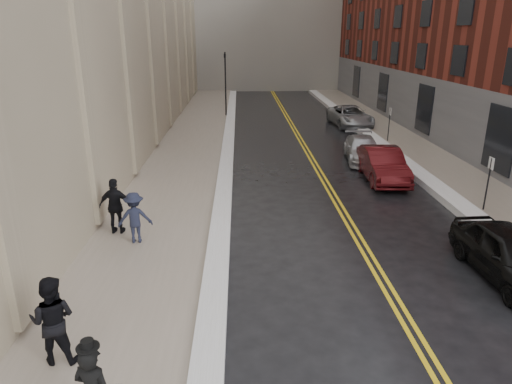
{
  "coord_description": "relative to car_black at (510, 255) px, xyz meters",
  "views": [
    {
      "loc": [
        -1.48,
        -8.1,
        6.56
      ],
      "look_at": [
        -0.96,
        6.19,
        1.6
      ],
      "focal_mm": 32.0,
      "sensor_mm": 36.0,
      "label": 1
    }
  ],
  "objects": [
    {
      "name": "ground",
      "position": [
        -6.03,
        -3.09,
        -0.74
      ],
      "size": [
        160.0,
        160.0,
        0.0
      ],
      "primitive_type": "plane",
      "color": "black",
      "rests_on": "ground"
    },
    {
      "name": "sidewalk_left",
      "position": [
        -10.53,
        12.91,
        -0.66
      ],
      "size": [
        4.0,
        64.0,
        0.15
      ],
      "primitive_type": "cube",
      "color": "gray",
      "rests_on": "ground"
    },
    {
      "name": "sidewalk_right",
      "position": [
        2.97,
        12.91,
        -0.66
      ],
      "size": [
        3.0,
        64.0,
        0.15
      ],
      "primitive_type": "cube",
      "color": "gray",
      "rests_on": "ground"
    },
    {
      "name": "lane_stripe_a",
      "position": [
        -3.65,
        12.91,
        -0.73
      ],
      "size": [
        0.12,
        64.0,
        0.01
      ],
      "primitive_type": "cube",
      "color": "gold",
      "rests_on": "ground"
    },
    {
      "name": "lane_stripe_b",
      "position": [
        -3.41,
        12.91,
        -0.73
      ],
      "size": [
        0.12,
        64.0,
        0.01
      ],
      "primitive_type": "cube",
      "color": "gold",
      "rests_on": "ground"
    },
    {
      "name": "snow_ridge_left",
      "position": [
        -8.23,
        12.91,
        -0.61
      ],
      "size": [
        0.7,
        60.8,
        0.26
      ],
      "primitive_type": "cube",
      "color": "white",
      "rests_on": "ground"
    },
    {
      "name": "snow_ridge_right",
      "position": [
        1.12,
        12.91,
        -0.59
      ],
      "size": [
        0.85,
        60.8,
        0.3
      ],
      "primitive_type": "cube",
      "color": "white",
      "rests_on": "ground"
    },
    {
      "name": "traffic_signal",
      "position": [
        -8.63,
        26.91,
        2.35
      ],
      "size": [
        0.18,
        0.15,
        5.2
      ],
      "color": "black",
      "rests_on": "ground"
    },
    {
      "name": "parking_sign_near",
      "position": [
        1.87,
        4.91,
        0.62
      ],
      "size": [
        0.06,
        0.35,
        2.23
      ],
      "color": "black",
      "rests_on": "ground"
    },
    {
      "name": "parking_sign_far",
      "position": [
        1.87,
        16.91,
        0.62
      ],
      "size": [
        0.06,
        0.35,
        2.23
      ],
      "color": "black",
      "rests_on": "ground"
    },
    {
      "name": "car_black",
      "position": [
        0.0,
        0.0,
        0.0
      ],
      "size": [
        1.89,
        4.38,
        1.47
      ],
      "primitive_type": "imported",
      "rotation": [
        0.0,
        0.0,
        0.04
      ],
      "color": "black",
      "rests_on": "ground"
    },
    {
      "name": "car_maroon",
      "position": [
        -0.81,
        9.27,
        0.03
      ],
      "size": [
        1.8,
        4.68,
        1.52
      ],
      "primitive_type": "imported",
      "rotation": [
        0.0,
        0.0,
        -0.04
      ],
      "color": "#460C0F",
      "rests_on": "ground"
    },
    {
      "name": "car_silver_near",
      "position": [
        -0.83,
        12.75,
        -0.09
      ],
      "size": [
        2.29,
        4.61,
        1.29
      ],
      "primitive_type": "imported",
      "rotation": [
        0.0,
        0.0,
        -0.11
      ],
      "color": "#A2A4AA",
      "rests_on": "ground"
    },
    {
      "name": "car_silver_far",
      "position": [
        0.77,
        22.65,
        0.01
      ],
      "size": [
        2.88,
        5.54,
        1.49
      ],
      "primitive_type": "imported",
      "rotation": [
        0.0,
        0.0,
        0.08
      ],
      "color": "#9B9DA2",
      "rests_on": "ground"
    },
    {
      "name": "pedestrian_a",
      "position": [
        -11.33,
        -3.21,
        0.37
      ],
      "size": [
        0.94,
        0.73,
        1.92
      ],
      "primitive_type": "imported",
      "rotation": [
        0.0,
        0.0,
        3.15
      ],
      "color": "black",
      "rests_on": "sidewalk_left"
    },
    {
      "name": "pedestrian_b",
      "position": [
        -10.91,
        2.48,
        0.26
      ],
      "size": [
        1.17,
        0.78,
        1.69
      ],
      "primitive_type": "imported",
      "rotation": [
        0.0,
        0.0,
        3.29
      ],
      "color": "#1A1E2F",
      "rests_on": "sidewalk_left"
    },
    {
      "name": "pedestrian_c",
      "position": [
        -11.7,
        3.23,
        0.37
      ],
      "size": [
        1.15,
        0.54,
        1.92
      ],
      "primitive_type": "imported",
      "rotation": [
        0.0,
        0.0,
        3.08
      ],
      "color": "black",
      "rests_on": "sidewalk_left"
    }
  ]
}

